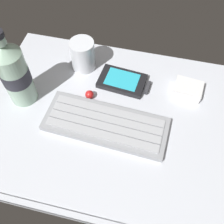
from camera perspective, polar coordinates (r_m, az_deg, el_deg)
The scene contains 7 objects.
ground_plane at distance 65.16cm, azimuth -0.05°, elevation -2.07°, with size 64.00×48.00×2.80cm.
keyboard at distance 62.77cm, azimuth -1.37°, elevation -2.57°, with size 29.56×12.58×1.70cm.
handheld_device at distance 70.34cm, azimuth 2.69°, elevation 6.54°, with size 13.29×8.73×1.50cm.
juice_cup at distance 72.39cm, azimuth -6.22°, elevation 11.82°, with size 6.40×6.40×8.50cm.
water_bottle at distance 65.02cm, azimuth -20.14°, elevation 7.82°, with size 6.73×6.73×20.80cm.
charger_block at distance 70.79cm, azimuth 15.93°, elevation 4.74°, with size 7.00×5.60×2.40cm, color white.
trackball_mouse at distance 67.39cm, azimuth -4.83°, elevation 3.74°, with size 2.20×2.20×2.20cm, color red.
Camera 1 is at (7.72, -32.80, 54.92)cm, focal length 42.76 mm.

